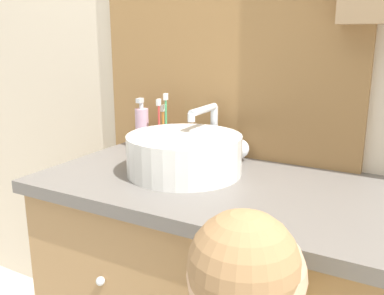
% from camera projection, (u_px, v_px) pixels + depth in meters
% --- Properties ---
extents(wall_back, '(3.20, 0.18, 2.50)m').
position_uv_depth(wall_back, '(280.00, 7.00, 1.28)').
color(wall_back, beige).
rests_on(wall_back, ground_plane).
extents(sink_basin, '(0.33, 0.39, 0.18)m').
position_uv_depth(sink_basin, '(186.00, 153.00, 1.23)').
color(sink_basin, silver).
rests_on(sink_basin, vanity_counter).
extents(toothbrush_holder, '(0.07, 0.07, 0.20)m').
position_uv_depth(toothbrush_holder, '(162.00, 138.00, 1.47)').
color(toothbrush_holder, beige).
rests_on(toothbrush_holder, vanity_counter).
extents(soap_dispenser, '(0.05, 0.05, 0.18)m').
position_uv_depth(soap_dispenser, '(142.00, 128.00, 1.50)').
color(soap_dispenser, '#CCA3BC').
rests_on(soap_dispenser, vanity_counter).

